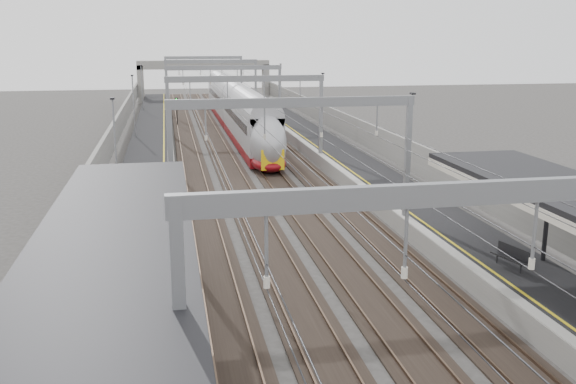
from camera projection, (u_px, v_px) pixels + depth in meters
name	position (u px, v px, depth m)	size (l,w,h in m)	color
platform_left	(150.00, 159.00, 54.91)	(4.00, 120.00, 1.00)	black
platform_right	(331.00, 153.00, 57.79)	(4.00, 120.00, 1.00)	black
tracks	(243.00, 161.00, 56.45)	(11.40, 140.00, 0.20)	black
overhead_line	(234.00, 85.00, 61.35)	(13.00, 140.00, 6.60)	gray
canopy_left	(97.00, 301.00, 13.69)	(4.40, 30.00, 4.24)	black
overbridge	(204.00, 70.00, 107.77)	(22.00, 2.20, 6.90)	gray
wall_left	(111.00, 147.00, 54.07)	(0.30, 120.00, 3.20)	gray
wall_right	(365.00, 139.00, 58.11)	(0.30, 120.00, 3.20)	gray
train	(238.00, 113.00, 72.70)	(2.88, 52.53, 4.55)	maroon
bench	(511.00, 255.00, 27.29)	(0.89, 1.89, 0.94)	black
signal_green	(177.00, 106.00, 78.43)	(0.32, 0.32, 3.48)	black
signal_red_near	(249.00, 109.00, 75.89)	(0.32, 0.32, 3.48)	black
signal_red_far	(265.00, 106.00, 78.30)	(0.32, 0.32, 3.48)	black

